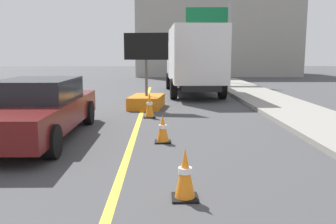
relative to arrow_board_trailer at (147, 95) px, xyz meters
name	(u,v)px	position (x,y,z in m)	size (l,w,h in m)	color
arrow_board_trailer	(147,95)	(0.00, 0.00, 0.00)	(1.59, 1.94, 2.70)	orange
box_truck	(193,58)	(2.10, 4.61, 1.26)	(2.56, 7.29, 3.16)	black
pickup_car	(37,109)	(-2.38, -4.74, 0.22)	(1.97, 5.18, 1.38)	#591414
highway_guide_sign	(216,30)	(3.98, 10.01, 2.94)	(2.79, 0.23, 5.00)	gray
far_building_block	(213,37)	(5.45, 21.95, 3.06)	(14.11, 9.34, 7.08)	gray
traffic_cone_mid_lane	(185,174)	(0.86, -8.50, -0.13)	(0.36, 0.36, 0.71)	black
traffic_cone_far_lane	(163,129)	(0.57, -5.27, -0.17)	(0.36, 0.36, 0.63)	black
traffic_cone_curbside	(150,105)	(0.18, -2.04, -0.10)	(0.36, 0.36, 0.78)	black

